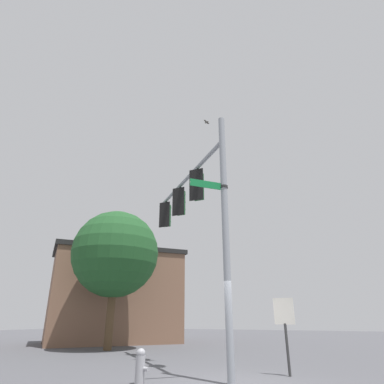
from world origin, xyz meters
The scene contains 11 objects.
signal_pole centered at (0.00, 0.00, 3.88)m, with size 0.20×0.20×7.76m, color gray.
mast_arm centered at (-2.50, 2.49, 6.90)m, with size 0.15×0.15×7.06m, color gray.
traffic_light_nearest_pole centered at (-1.46, 1.47, 6.13)m, with size 0.54×0.49×1.31m.
traffic_light_mid_inner centered at (-2.88, 2.88, 6.13)m, with size 0.54×0.49×1.31m.
traffic_light_mid_outer centered at (-4.29, 4.28, 6.13)m, with size 0.54×0.49×1.31m.
street_name_sign centered at (-0.26, -0.26, 5.30)m, with size 0.92×0.93×0.22m.
bird_flying centered at (-1.40, 2.31, 9.41)m, with size 0.22×0.31×0.08m.
storefront_building centered at (-11.48, 10.46, 3.03)m, with size 9.81×9.95×6.03m.
tree_by_storefront centered at (-8.57, 6.29, 4.96)m, with size 4.82×4.82×7.38m.
fire_hydrant centered at (-2.12, -0.88, 0.42)m, with size 0.35×0.24×0.82m.
historical_marker centered at (1.15, 1.89, 1.40)m, with size 0.60×0.08×2.13m.
Camera 1 is at (2.80, -8.82, 1.55)m, focal length 30.32 mm.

